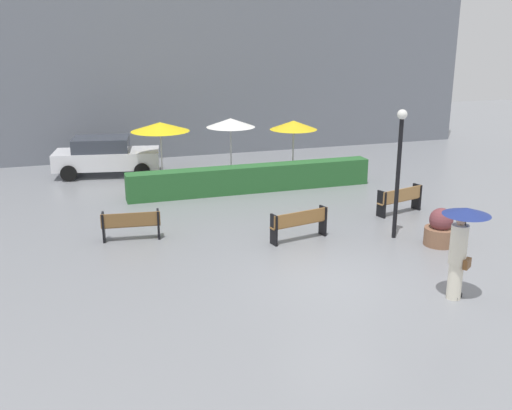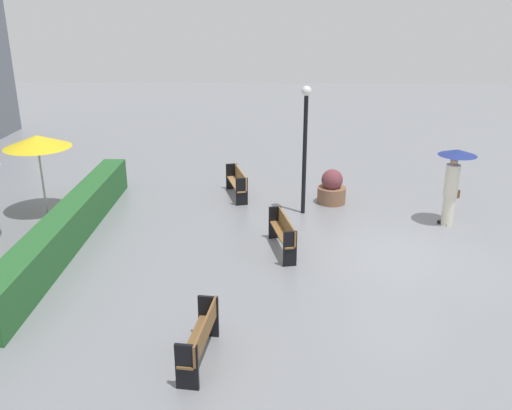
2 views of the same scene
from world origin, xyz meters
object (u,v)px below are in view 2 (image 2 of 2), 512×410
(planter_pot, at_px, (332,189))
(patio_umbrella_yellow_far, at_px, (37,142))
(bench_mid_center, at_px, (283,231))
(lamp_post, at_px, (305,137))
(bench_far_right, at_px, (238,181))
(bench_far_left, at_px, (201,336))
(pedestrian_with_umbrella, at_px, (453,176))

(planter_pot, height_order, patio_umbrella_yellow_far, patio_umbrella_yellow_far)
(bench_mid_center, bearing_deg, lamp_post, -13.22)
(bench_far_right, relative_size, lamp_post, 0.47)
(patio_umbrella_yellow_far, bearing_deg, bench_far_left, -142.46)
(pedestrian_with_umbrella, relative_size, lamp_post, 0.58)
(bench_far_left, relative_size, patio_umbrella_yellow_far, 0.72)
(bench_far_left, bearing_deg, patio_umbrella_yellow_far, 37.54)
(bench_far_left, relative_size, bench_mid_center, 0.93)
(planter_pot, bearing_deg, patio_umbrella_yellow_far, 97.38)
(bench_far_right, xyz_separation_m, lamp_post, (-1.40, -2.00, 1.78))
(bench_far_left, distance_m, pedestrian_with_umbrella, 8.97)
(bench_far_right, xyz_separation_m, bench_far_left, (-8.65, 0.14, -0.02))
(bench_far_left, distance_m, patio_umbrella_yellow_far, 9.05)
(bench_mid_center, bearing_deg, bench_far_right, 18.51)
(bench_far_right, xyz_separation_m, planter_pot, (-0.50, -2.92, -0.05))
(bench_far_left, xyz_separation_m, planter_pot, (8.16, -3.06, -0.03))
(lamp_post, relative_size, patio_umbrella_yellow_far, 1.59)
(pedestrian_with_umbrella, relative_size, patio_umbrella_yellow_far, 0.92)
(planter_pot, relative_size, lamp_post, 0.29)
(bench_mid_center, distance_m, patio_umbrella_yellow_far, 7.54)
(pedestrian_with_umbrella, bearing_deg, bench_mid_center, 112.29)
(bench_far_right, bearing_deg, bench_far_left, 179.09)
(bench_far_right, height_order, planter_pot, planter_pot)
(bench_far_right, relative_size, bench_far_left, 1.04)
(bench_far_left, distance_m, planter_pot, 8.71)
(pedestrian_with_umbrella, xyz_separation_m, patio_umbrella_yellow_far, (0.59, 11.57, 0.73))
(bench_mid_center, relative_size, planter_pot, 1.70)
(bench_mid_center, height_order, patio_umbrella_yellow_far, patio_umbrella_yellow_far)
(patio_umbrella_yellow_far, bearing_deg, bench_mid_center, -109.80)
(planter_pot, bearing_deg, pedestrian_with_umbrella, -118.77)
(bench_mid_center, xyz_separation_m, pedestrian_with_umbrella, (1.90, -4.64, 0.88))
(bench_far_left, height_order, pedestrian_with_umbrella, pedestrian_with_umbrella)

